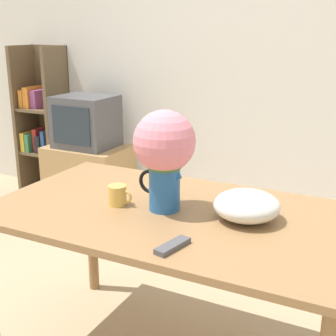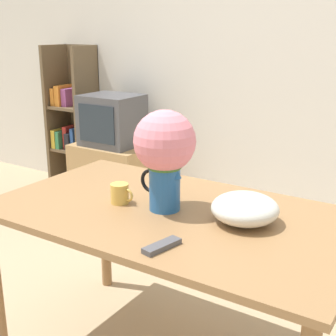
% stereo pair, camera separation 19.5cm
% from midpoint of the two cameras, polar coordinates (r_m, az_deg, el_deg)
% --- Properties ---
extents(wall_back, '(8.00, 0.05, 2.60)m').
position_cam_midpoint_polar(wall_back, '(3.68, 15.15, 12.56)').
color(wall_back, silver).
rests_on(wall_back, ground_plane).
extents(table, '(1.57, 0.91, 0.78)m').
position_cam_midpoint_polar(table, '(2.05, 3.20, -7.70)').
color(table, olive).
rests_on(table, ground_plane).
extents(flower_vase, '(0.26, 0.26, 0.43)m').
position_cam_midpoint_polar(flower_vase, '(1.94, 2.46, 2.15)').
color(flower_vase, '#235B9E').
rests_on(flower_vase, table).
extents(coffee_mug, '(0.11, 0.08, 0.09)m').
position_cam_midpoint_polar(coffee_mug, '(2.08, -3.19, -3.18)').
color(coffee_mug, gold).
rests_on(coffee_mug, table).
extents(white_bowl, '(0.27, 0.27, 0.12)m').
position_cam_midpoint_polar(white_bowl, '(1.91, 12.28, -4.91)').
color(white_bowl, silver).
rests_on(white_bowl, table).
extents(remote_control, '(0.08, 0.16, 0.02)m').
position_cam_midpoint_polar(remote_control, '(1.68, 2.63, -9.54)').
color(remote_control, '#4C4C51').
rests_on(remote_control, table).
extents(tv_stand, '(0.68, 0.48, 0.56)m').
position_cam_midpoint_polar(tv_stand, '(4.15, -5.25, -0.91)').
color(tv_stand, tan).
rests_on(tv_stand, ground_plane).
extents(tv_set, '(0.48, 0.41, 0.43)m').
position_cam_midpoint_polar(tv_set, '(4.03, -5.46, 5.81)').
color(tv_set, '#4C4C51').
rests_on(tv_set, tv_stand).
extents(bookshelf, '(0.43, 0.34, 1.38)m').
position_cam_midpoint_polar(bookshelf, '(4.64, -10.34, 5.74)').
color(bookshelf, brown).
rests_on(bookshelf, ground_plane).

